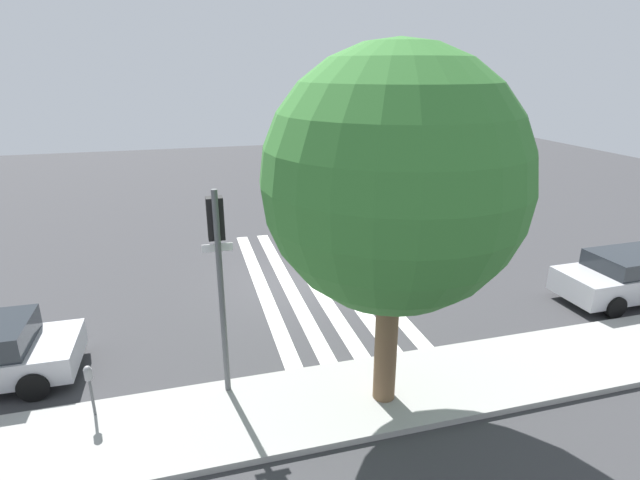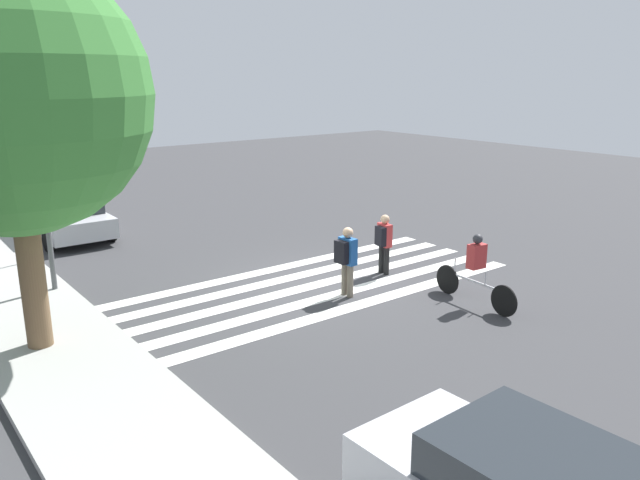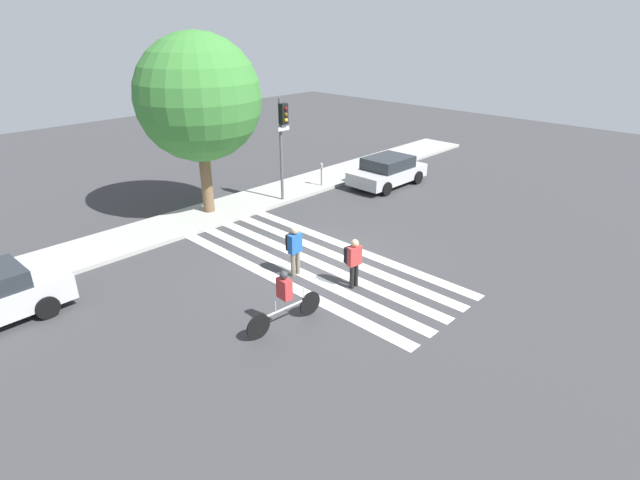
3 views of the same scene
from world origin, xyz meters
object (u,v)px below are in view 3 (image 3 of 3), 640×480
street_tree (199,98)px  pedestrian_adult_tall_backpack (353,259)px  car_parked_silver_sedan (388,171)px  cyclist_near_curb (285,297)px  traffic_light (283,131)px  parking_meter (321,169)px  pedestrian_child_with_backpack (294,247)px

street_tree → pedestrian_adult_tall_backpack: bearing=-93.7°
pedestrian_adult_tall_backpack → car_parked_silver_sedan: size_ratio=0.39×
pedestrian_adult_tall_backpack → cyclist_near_curb: bearing=12.4°
traffic_light → parking_meter: size_ratio=3.60×
pedestrian_child_with_backpack → cyclist_near_curb: bearing=39.6°
traffic_light → pedestrian_child_with_backpack: (-4.31, -5.21, -2.18)m
traffic_light → car_parked_silver_sedan: size_ratio=1.11×
street_tree → pedestrian_child_with_backpack: bearing=-100.7°
parking_meter → car_parked_silver_sedan: car_parked_silver_sedan is taller
cyclist_near_curb → traffic_light: bearing=52.7°
pedestrian_child_with_backpack → traffic_light: bearing=-131.7°
traffic_light → cyclist_near_curb: traffic_light is taller
traffic_light → pedestrian_adult_tall_backpack: bearing=-117.3°
pedestrian_child_with_backpack → parking_meter: bearing=-143.8°
cyclist_near_curb → car_parked_silver_sedan: bearing=29.9°
street_tree → cyclist_near_curb: bearing=-112.0°
parking_meter → cyclist_near_curb: cyclist_near_curb is taller
street_tree → pedestrian_child_with_backpack: (-1.22, -6.45, -3.72)m
pedestrian_child_with_backpack → car_parked_silver_sedan: 10.10m
pedestrian_adult_tall_backpack → car_parked_silver_sedan: bearing=-138.5°
street_tree → pedestrian_adult_tall_backpack: (-0.53, -8.28, -3.77)m
parking_meter → pedestrian_child_with_backpack: pedestrian_child_with_backpack is taller
pedestrian_child_with_backpack → street_tree: bearing=-102.8°
street_tree → car_parked_silver_sedan: (8.26, -2.96, -3.97)m
pedestrian_adult_tall_backpack → cyclist_near_curb: (-2.86, -0.11, -0.05)m
pedestrian_adult_tall_backpack → pedestrian_child_with_backpack: pedestrian_child_with_backpack is taller
parking_meter → cyclist_near_curb: size_ratio=0.52×
traffic_light → car_parked_silver_sedan: (5.16, -1.72, -2.43)m
traffic_light → pedestrian_child_with_backpack: traffic_light is taller
cyclist_near_curb → car_parked_silver_sedan: size_ratio=0.59×
traffic_light → street_tree: bearing=158.2°
traffic_light → car_parked_silver_sedan: 5.96m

